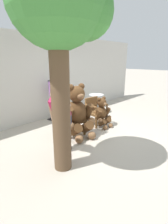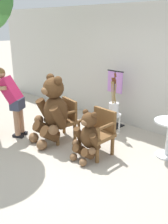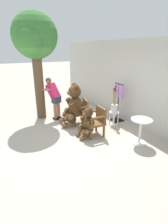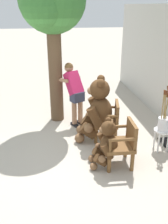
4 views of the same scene
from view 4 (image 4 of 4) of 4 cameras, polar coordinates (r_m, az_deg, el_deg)
The scene contains 9 objects.
ground_plane at distance 5.15m, azimuth -0.87°, elevation -9.22°, with size 60.00×60.00×0.00m, color #B2A899.
wooden_chair_left at distance 5.47m, azimuth 5.65°, elevation -1.77°, with size 0.66×0.63×0.86m.
wooden_chair_right at distance 4.63m, azimuth 8.66°, elevation -6.86°, with size 0.59×0.55×0.86m.
teddy_bear_large at distance 5.35m, azimuth 3.02°, elevation 0.47°, with size 0.89×0.89×1.43m.
teddy_bear_small at distance 4.57m, azimuth 5.11°, elevation -7.21°, with size 0.56×0.54×0.93m.
person_visitor at distance 6.03m, azimuth -2.29°, elevation 5.24°, with size 0.70×0.71×1.51m.
white_stool at distance 5.31m, azimuth 17.37°, elevation -4.90°, with size 0.34×0.34×0.46m.
brush_bucket at distance 5.18m, azimuth 17.73°, elevation -2.03°, with size 0.22×0.22×0.92m.
patio_tree at distance 5.96m, azimuth -7.61°, elevation 23.07°, with size 1.59×1.51×3.65m.
Camera 4 is at (4.30, -0.60, 2.77)m, focal length 40.00 mm.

